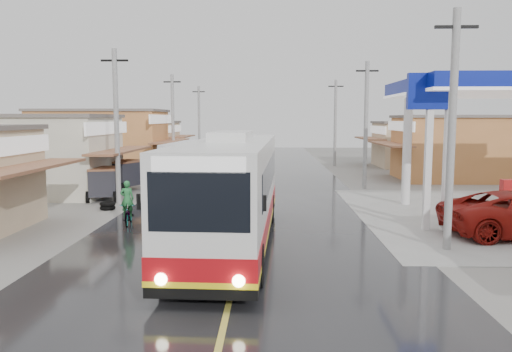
# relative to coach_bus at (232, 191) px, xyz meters

# --- Properties ---
(ground) EXTENTS (120.00, 120.00, 0.00)m
(ground) POSITION_rel_coach_bus_xyz_m (0.36, -0.56, -1.92)
(ground) COLOR slate
(ground) RESTS_ON ground
(road) EXTENTS (12.00, 90.00, 0.02)m
(road) POSITION_rel_coach_bus_xyz_m (0.36, 14.44, -1.91)
(road) COLOR black
(road) RESTS_ON ground
(centre_line) EXTENTS (0.15, 90.00, 0.01)m
(centre_line) POSITION_rel_coach_bus_xyz_m (0.36, 14.44, -1.90)
(centre_line) COLOR #D8CC4C
(centre_line) RESTS_ON road
(shopfronts_left) EXTENTS (11.00, 44.00, 5.20)m
(shopfronts_left) POSITION_rel_coach_bus_xyz_m (-12.64, 17.44, -1.92)
(shopfronts_left) COLOR tan
(shopfronts_left) RESTS_ON ground
(utility_poles_left) EXTENTS (1.60, 50.00, 8.00)m
(utility_poles_left) POSITION_rel_coach_bus_xyz_m (-6.64, 15.44, -1.92)
(utility_poles_left) COLOR gray
(utility_poles_left) RESTS_ON ground
(utility_poles_right) EXTENTS (1.60, 36.00, 8.00)m
(utility_poles_right) POSITION_rel_coach_bus_xyz_m (7.36, 14.44, -1.92)
(utility_poles_right) COLOR gray
(utility_poles_right) RESTS_ON ground
(coach_bus) EXTENTS (3.32, 12.87, 3.99)m
(coach_bus) POSITION_rel_coach_bus_xyz_m (0.00, 0.00, 0.00)
(coach_bus) COLOR silver
(coach_bus) RESTS_ON road
(second_bus) EXTENTS (2.88, 8.67, 2.83)m
(second_bus) POSITION_rel_coach_bus_xyz_m (-4.06, 16.65, -0.39)
(second_bus) COLOR silver
(second_bus) RESTS_ON road
(cyclist) EXTENTS (0.86, 1.83, 1.89)m
(cyclist) POSITION_rel_coach_bus_xyz_m (-4.61, 3.15, -1.30)
(cyclist) COLOR black
(cyclist) RESTS_ON ground
(tricycle_near) EXTENTS (2.10, 2.48, 1.80)m
(tricycle_near) POSITION_rel_coach_bus_xyz_m (-7.81, 9.39, -0.90)
(tricycle_near) COLOR #26262D
(tricycle_near) RESTS_ON ground
(tricycle_far) EXTENTS (2.34, 2.85, 1.87)m
(tricycle_far) POSITION_rel_coach_bus_xyz_m (-7.68, 13.13, -0.85)
(tricycle_far) COLOR #26262D
(tricycle_far) RESTS_ON ground
(tyre_stack) EXTENTS (0.76, 0.76, 0.39)m
(tyre_stack) POSITION_rel_coach_bus_xyz_m (-6.64, 6.60, -1.73)
(tyre_stack) COLOR black
(tyre_stack) RESTS_ON ground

